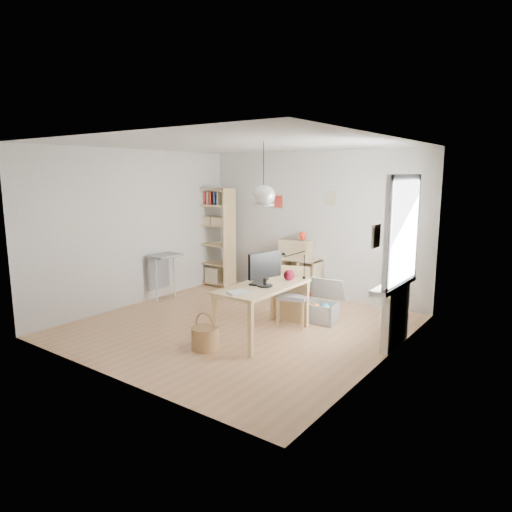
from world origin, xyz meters
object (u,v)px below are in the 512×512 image
Objects in this scene: cube_shelf at (286,278)px; storage_chest at (320,307)px; desk at (263,292)px; monitor at (265,267)px; drawer_chest at (296,249)px; chair at (294,292)px; tall_bookshelf at (215,233)px.

cube_shelf is 1.92× the size of storage_chest.
monitor is at bearing -35.55° from desk.
cube_shelf is at bearing 159.68° from drawer_chest.
cube_shelf is 1.58× the size of chair.
monitor is at bearing -64.62° from cube_shelf.
desk is at bearing -65.39° from cube_shelf.
cube_shelf is at bearing 130.84° from monitor.
tall_bookshelf is at bearing 142.99° from desk.
tall_bookshelf reaches higher than cube_shelf.
monitor is 0.90× the size of drawer_chest.
drawer_chest is at bearing 7.63° from tall_bookshelf.
drawer_chest reaches higher than storage_chest.
cube_shelf is 1.73m from storage_chest.
drawer_chest is at bearing 129.93° from storage_chest.
tall_bookshelf is 1.82m from drawer_chest.
chair is at bearing -124.79° from storage_chest.
monitor reaches higher than cube_shelf.
storage_chest is at bearing 93.36° from monitor.
tall_bookshelf reaches higher than storage_chest.
monitor reaches higher than desk.
desk is 3.27m from tall_bookshelf.
cube_shelf is at bearing 10.19° from tall_bookshelf.
chair reaches higher than cube_shelf.
chair is at bearing 84.03° from desk.
chair is at bearing -69.79° from drawer_chest.
desk is 2.34m from drawer_chest.
cube_shelf is 1.77m from tall_bookshelf.
desk is 2.77× the size of monitor.
desk is 0.75× the size of tall_bookshelf.
tall_bookshelf is at bearing 177.53° from drawer_chest.
tall_bookshelf is at bearing 158.47° from monitor.
storage_chest is at bearing 41.69° from chair.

